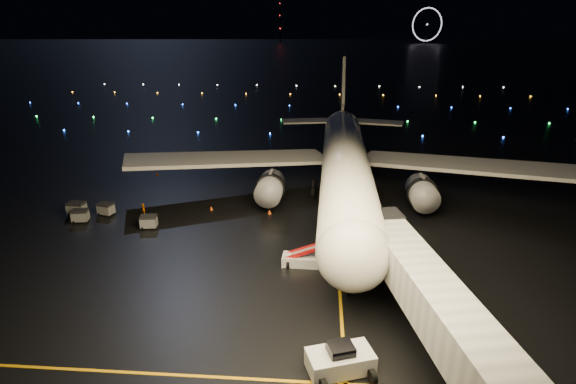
% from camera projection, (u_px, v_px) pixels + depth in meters
% --- Properties ---
extents(ground, '(2000.00, 2000.00, 0.00)m').
position_uv_depth(ground, '(308.00, 61.00, 320.09)').
color(ground, black).
rests_on(ground, ground).
extents(lane_centre, '(0.25, 80.00, 0.02)m').
position_uv_depth(lane_centre, '(336.00, 225.00, 52.16)').
color(lane_centre, '#CC9107').
rests_on(lane_centre, ground).
extents(lane_cross, '(60.00, 0.25, 0.02)m').
position_uv_depth(lane_cross, '(89.00, 370.00, 29.91)').
color(lane_cross, '#CC9107').
rests_on(lane_cross, ground).
extents(airliner, '(60.39, 57.49, 16.78)m').
position_uv_depth(airliner, '(346.00, 133.00, 59.68)').
color(airliner, silver).
rests_on(airliner, ground).
extents(pushback_tug, '(4.81, 3.51, 2.06)m').
position_uv_depth(pushback_tug, '(340.00, 358.00, 29.56)').
color(pushback_tug, silver).
rests_on(pushback_tug, ground).
extents(belt_loader, '(6.38, 2.00, 3.06)m').
position_uv_depth(belt_loader, '(305.00, 251.00, 42.79)').
color(belt_loader, silver).
rests_on(belt_loader, ground).
extents(crew_c, '(0.75, 1.06, 1.67)m').
position_uv_depth(crew_c, '(144.00, 210.00, 54.20)').
color(crew_c, orange).
rests_on(crew_c, ground).
extents(safety_cone_0, '(0.59, 0.59, 0.53)m').
position_uv_depth(safety_cone_0, '(270.00, 212.00, 55.16)').
color(safety_cone_0, '#EA4E14').
rests_on(safety_cone_0, ground).
extents(safety_cone_1, '(0.57, 0.57, 0.52)m').
position_uv_depth(safety_cone_1, '(262.00, 195.00, 60.84)').
color(safety_cone_1, '#EA4E14').
rests_on(safety_cone_1, ground).
extents(safety_cone_2, '(0.53, 0.53, 0.46)m').
position_uv_depth(safety_cone_2, '(211.00, 208.00, 56.40)').
color(safety_cone_2, '#EA4E14').
rests_on(safety_cone_2, ground).
extents(safety_cone_3, '(0.56, 0.56, 0.55)m').
position_uv_depth(safety_cone_3, '(157.00, 174.00, 69.69)').
color(safety_cone_3, '#EA4E14').
rests_on(safety_cone_3, ground).
extents(ferris_wheel, '(49.33, 16.80, 52.00)m').
position_uv_depth(ferris_wheel, '(427.00, 26.00, 693.02)').
color(ferris_wheel, black).
rests_on(ferris_wheel, ground).
extents(radio_mast, '(1.80, 1.80, 64.00)m').
position_uv_depth(radio_mast, '(280.00, 22.00, 725.66)').
color(radio_mast, black).
rests_on(radio_mast, ground).
extents(taxiway_lights, '(164.00, 92.00, 0.36)m').
position_uv_depth(taxiway_lights, '(289.00, 102.00, 138.21)').
color(taxiway_lights, black).
rests_on(taxiway_lights, ground).
extents(baggage_cart_0, '(1.92, 1.45, 1.51)m').
position_uv_depth(baggage_cart_0, '(149.00, 222.00, 51.11)').
color(baggage_cart_0, gray).
rests_on(baggage_cart_0, ground).
extents(baggage_cart_1, '(1.98, 1.56, 1.51)m').
position_uv_depth(baggage_cart_1, '(80.00, 216.00, 52.74)').
color(baggage_cart_1, gray).
rests_on(baggage_cart_1, ground).
extents(baggage_cart_2, '(2.05, 1.47, 1.69)m').
position_uv_depth(baggage_cart_2, '(77.00, 209.00, 54.58)').
color(baggage_cart_2, gray).
rests_on(baggage_cart_2, ground).
extents(baggage_cart_3, '(2.01, 1.63, 1.50)m').
position_uv_depth(baggage_cart_3, '(106.00, 209.00, 54.76)').
color(baggage_cart_3, gray).
rests_on(baggage_cart_3, ground).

